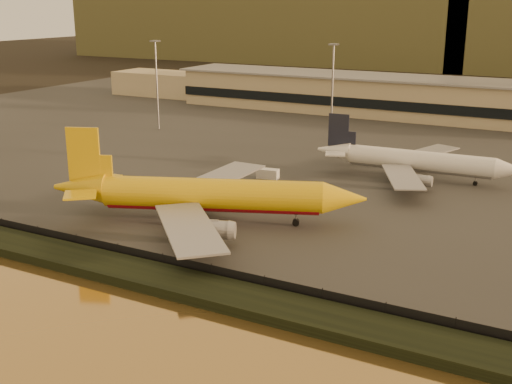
# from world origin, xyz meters

# --- Properties ---
(ground) EXTENTS (900.00, 900.00, 0.00)m
(ground) POSITION_xyz_m (0.00, 0.00, 0.00)
(ground) COLOR black
(ground) RESTS_ON ground
(embankment) EXTENTS (320.00, 7.00, 1.40)m
(embankment) POSITION_xyz_m (0.00, -17.00, 0.70)
(embankment) COLOR black
(embankment) RESTS_ON ground
(tarmac) EXTENTS (320.00, 220.00, 0.20)m
(tarmac) POSITION_xyz_m (0.00, 95.00, 0.10)
(tarmac) COLOR #2D2D2D
(tarmac) RESTS_ON ground
(perimeter_fence) EXTENTS (300.00, 0.05, 2.20)m
(perimeter_fence) POSITION_xyz_m (0.00, -13.00, 1.30)
(perimeter_fence) COLOR black
(perimeter_fence) RESTS_ON tarmac
(terminal_building) EXTENTS (202.00, 25.00, 12.60)m
(terminal_building) POSITION_xyz_m (-14.52, 125.55, 6.25)
(terminal_building) COLOR tan
(terminal_building) RESTS_ON tarmac
(apron_light_masts) EXTENTS (152.20, 12.20, 25.40)m
(apron_light_masts) POSITION_xyz_m (15.00, 75.00, 15.70)
(apron_light_masts) COLOR slate
(apron_light_masts) RESTS_ON tarmac
(distant_hills) EXTENTS (470.00, 160.00, 70.00)m
(distant_hills) POSITION_xyz_m (-20.74, 340.00, 31.39)
(distant_hills) COLOR brown
(distant_hills) RESTS_ON ground
(dhl_cargo_jet) EXTENTS (51.25, 48.51, 15.91)m
(dhl_cargo_jet) POSITION_xyz_m (-3.11, 6.68, 4.95)
(dhl_cargo_jet) COLOR #DDAF0B
(dhl_cargo_jet) RESTS_ON tarmac
(white_narrowbody_jet) EXTENTS (43.63, 42.59, 12.54)m
(white_narrowbody_jet) POSITION_xyz_m (20.58, 51.09, 3.94)
(white_narrowbody_jet) COLOR white
(white_narrowbody_jet) RESTS_ON tarmac
(gse_vehicle_yellow) EXTENTS (4.85, 3.39, 1.99)m
(gse_vehicle_yellow) POSITION_xyz_m (6.14, 28.72, 1.20)
(gse_vehicle_yellow) COLOR #DDAF0B
(gse_vehicle_yellow) RESTS_ON tarmac
(gse_vehicle_white) EXTENTS (4.82, 2.68, 2.06)m
(gse_vehicle_white) POSITION_xyz_m (-6.88, 36.47, 1.23)
(gse_vehicle_white) COLOR white
(gse_vehicle_white) RESTS_ON tarmac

